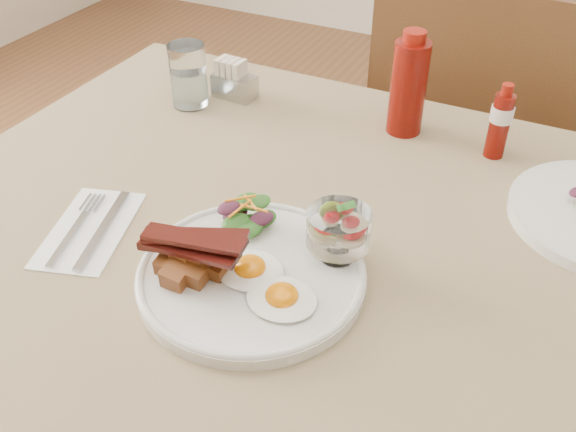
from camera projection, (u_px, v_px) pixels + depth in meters
name	position (u px, v px, depth m)	size (l,w,h in m)	color
table	(370.00, 300.00, 0.89)	(1.33, 0.88, 0.75)	brown
chair_far	(469.00, 156.00, 1.44)	(0.42, 0.42, 0.93)	brown
main_plate	(252.00, 276.00, 0.78)	(0.28, 0.28, 0.02)	silver
fried_eggs	(266.00, 283.00, 0.75)	(0.15, 0.12, 0.02)	white
bacon_potato_pile	(190.00, 256.00, 0.76)	(0.14, 0.09, 0.06)	brown
side_salad	(247.00, 217.00, 0.84)	(0.08, 0.08, 0.04)	#1C4913
fruit_cup	(339.00, 229.00, 0.77)	(0.08, 0.08, 0.08)	white
ketchup_bottle	(408.00, 86.00, 1.03)	(0.07, 0.07, 0.17)	#5E0A05
hot_sauce_bottle	(500.00, 122.00, 0.98)	(0.05, 0.05, 0.12)	#5E0A05
sugar_caddy	(234.00, 82.00, 1.16)	(0.08, 0.05, 0.07)	#B1B1B5
water_glass	(189.00, 79.00, 1.13)	(0.06, 0.06, 0.11)	white
napkin_cutlery	(90.00, 229.00, 0.87)	(0.15, 0.20, 0.01)	white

